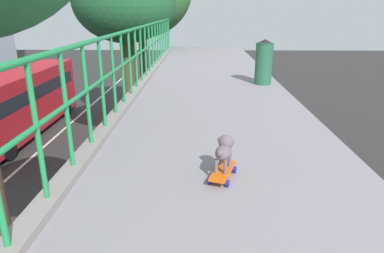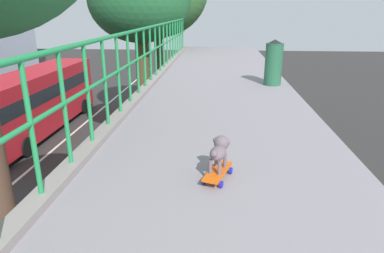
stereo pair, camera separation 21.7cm
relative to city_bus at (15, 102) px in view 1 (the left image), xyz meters
name	(u,v)px [view 1 (the left image)]	position (x,y,z in m)	size (l,w,h in m)	color
city_bus	(15,102)	(0.00, 0.00, 0.00)	(2.54, 11.61, 3.47)	red
roadside_tree_far	(125,4)	(6.84, -2.72, 4.95)	(4.27, 4.27, 8.75)	#4A4026
toy_skateboard	(223,172)	(10.20, -14.67, 3.22)	(0.31, 0.51, 0.09)	#EE5B11
small_dog	(224,149)	(10.21, -14.63, 3.45)	(0.22, 0.35, 0.32)	#695964
litter_bin	(264,61)	(11.36, -10.12, 3.65)	(0.38, 0.38, 0.98)	#265F41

